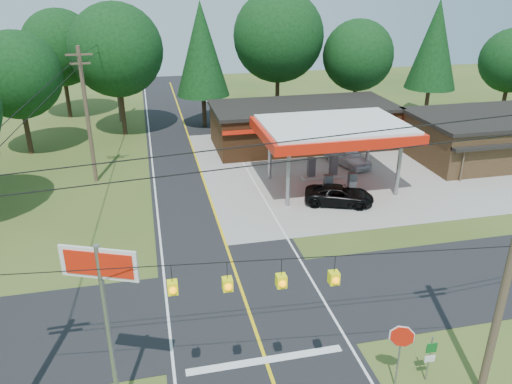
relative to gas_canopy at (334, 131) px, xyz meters
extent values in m
plane|color=#364E1B|center=(-9.00, -13.00, -4.27)|extent=(120.00, 120.00, 0.00)
cube|color=black|center=(-9.00, -13.00, -4.26)|extent=(8.00, 120.00, 0.02)
cube|color=black|center=(-9.00, -13.00, -4.25)|extent=(70.00, 7.00, 0.02)
cube|color=yellow|center=(-9.00, -13.00, -4.24)|extent=(0.15, 110.00, 0.00)
cylinder|color=gray|center=(-4.00, -2.50, -2.17)|extent=(0.28, 0.28, 4.20)
cylinder|color=gray|center=(-4.00, 2.50, -2.17)|extent=(0.28, 0.28, 4.20)
cylinder|color=gray|center=(4.00, -2.50, -2.17)|extent=(0.28, 0.28, 4.20)
cylinder|color=gray|center=(4.00, 2.50, -2.17)|extent=(0.28, 0.28, 4.20)
cube|color=red|center=(0.00, 0.00, 0.08)|extent=(10.60, 7.40, 0.70)
cube|color=white|center=(0.00, 0.00, 0.48)|extent=(10.00, 7.00, 0.25)
cube|color=#9E9B93|center=(0.00, -1.80, -4.14)|extent=(3.20, 0.90, 0.22)
cube|color=#3F3F44|center=(-0.90, -1.80, -3.32)|extent=(0.55, 0.45, 1.50)
cube|color=#3F3F44|center=(0.90, -1.80, -3.32)|extent=(0.55, 0.45, 1.50)
cube|color=#9E9B93|center=(0.00, 1.80, -4.14)|extent=(3.20, 0.90, 0.22)
cube|color=#3F3F44|center=(-0.90, 1.80, -3.32)|extent=(0.55, 0.45, 1.50)
cube|color=#3F3F44|center=(0.90, 1.80, -3.32)|extent=(0.55, 0.45, 1.50)
cube|color=#542F18|center=(1.00, 10.00, -2.52)|extent=(16.00, 7.00, 3.50)
cube|color=black|center=(1.00, 10.00, -0.62)|extent=(16.40, 7.40, 0.30)
cube|color=red|center=(1.00, 6.40, -1.57)|extent=(16.00, 0.50, 0.25)
cylinder|color=#473828|center=(-1.50, -20.00, 1.48)|extent=(0.30, 0.30, 11.50)
cylinder|color=#473828|center=(-17.00, 5.00, 0.73)|extent=(0.30, 0.30, 10.00)
cube|color=#473828|center=(-17.00, 5.00, 5.13)|extent=(1.80, 0.12, 0.12)
cube|color=#473828|center=(-17.00, 5.00, 4.53)|extent=(1.40, 0.12, 0.12)
cylinder|color=#473828|center=(-15.50, 22.00, 0.48)|extent=(0.30, 0.30, 9.50)
cube|color=#FFFC0D|center=(-12.55, -18.70, 1.23)|extent=(0.32, 0.32, 0.42)
cube|color=#FFFC0D|center=(-10.85, -18.90, 1.23)|extent=(0.32, 0.32, 0.42)
cube|color=#FFFC0D|center=(-9.15, -19.10, 1.23)|extent=(0.32, 0.32, 0.42)
cube|color=#FFFC0D|center=(-7.45, -19.30, 1.23)|extent=(0.32, 0.32, 0.42)
cylinder|color=#332316|center=(-23.00, 13.00, -2.29)|extent=(0.44, 0.44, 3.96)
sphere|color=black|center=(-23.00, 13.00, 2.55)|extent=(7.26, 7.26, 7.26)
cylinder|color=#332316|center=(-15.00, 17.00, -1.93)|extent=(0.44, 0.44, 4.68)
sphere|color=black|center=(-15.00, 17.00, 3.79)|extent=(8.58, 8.58, 8.58)
cylinder|color=#332316|center=(-7.00, 18.00, -2.11)|extent=(0.44, 0.44, 4.32)
cone|color=black|center=(-7.00, 18.00, 3.53)|extent=(5.28, 5.28, 9.00)
cylinder|color=#332316|center=(1.00, 19.00, -1.75)|extent=(0.44, 0.44, 5.04)
sphere|color=black|center=(1.00, 19.00, 4.41)|extent=(9.24, 9.24, 9.24)
cylinder|color=#332316|center=(9.00, 17.00, -2.29)|extent=(0.44, 0.44, 3.96)
sphere|color=black|center=(9.00, 17.00, 2.55)|extent=(7.26, 7.26, 7.26)
cylinder|color=#332316|center=(17.00, 16.00, -2.11)|extent=(0.44, 0.44, 4.32)
cone|color=black|center=(17.00, 16.00, 3.53)|extent=(5.28, 5.28, 9.00)
cylinder|color=#332316|center=(25.00, 14.00, -2.47)|extent=(0.44, 0.44, 3.60)
sphere|color=black|center=(25.00, 14.00, 1.93)|extent=(6.60, 6.60, 6.60)
cylinder|color=#332316|center=(-21.00, 25.00, -2.11)|extent=(0.44, 0.44, 4.32)
sphere|color=black|center=(-21.00, 25.00, 3.17)|extent=(7.92, 7.92, 7.92)
imported|color=black|center=(-0.50, -3.00, -3.62)|extent=(5.98, 5.98, 1.29)
imported|color=silver|center=(3.00, 4.00, -3.50)|extent=(5.65, 5.65, 1.54)
cylinder|color=gray|center=(-14.72, -18.00, -0.83)|extent=(0.18, 0.18, 6.88)
cube|color=white|center=(-14.72, -18.00, 1.98)|extent=(2.39, 1.07, 1.08)
cube|color=red|center=(-14.72, -18.05, 1.98)|extent=(2.10, 0.93, 0.83)
cylinder|color=gray|center=(-4.50, -19.00, -2.94)|extent=(0.07, 0.07, 2.65)
cylinder|color=gray|center=(-3.20, -19.00, -3.23)|extent=(0.06, 0.06, 2.08)
cube|color=#0C591E|center=(-3.20, -19.04, -2.66)|extent=(0.43, 0.05, 0.43)
cube|color=white|center=(-3.20, -19.04, -3.18)|extent=(0.43, 0.05, 0.28)
camera|label=1|loc=(-12.90, -31.99, 10.17)|focal=35.00mm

